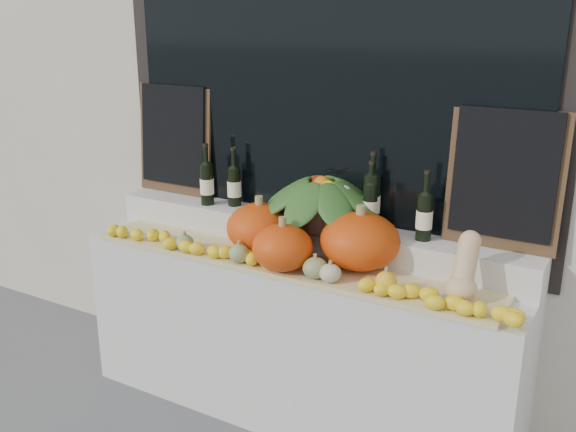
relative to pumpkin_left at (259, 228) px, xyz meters
The scene contains 17 objects.
display_sill 0.62m from the pumpkin_left, 20.01° to the left, with size 2.30×0.55×0.88m, color silver.
rear_tier 0.28m from the pumpkin_left, 51.03° to the left, with size 2.30×0.25×0.16m, color silver.
straw_bedding 0.23m from the pumpkin_left, 19.94° to the right, with size 2.10×0.32×0.03m, color tan.
pumpkin_left is the anchor object (origin of this frame).
pumpkin_right 0.52m from the pumpkin_left, ahead, with size 0.37×0.37×0.26m, color #DD470B.
pumpkin_center 0.27m from the pumpkin_left, 34.02° to the right, with size 0.28×0.28×0.22m, color #DD470B.
butternut_squash 1.04m from the pumpkin_left, ahead, with size 0.13×0.20×0.28m.
decorative_gourds 0.32m from the pumpkin_left, 33.67° to the right, with size 1.16×0.13×0.14m.
lemon_heap 0.26m from the pumpkin_left, 45.07° to the right, with size 2.20×0.16×0.06m, color yellow, non-canonical shape.
produce_bowl 0.34m from the pumpkin_left, 38.89° to the left, with size 0.66×0.66×0.25m.
wine_bottle_far_left 0.49m from the pumpkin_left, 159.09° to the left, with size 0.08×0.08×0.34m.
wine_bottle_near_left 0.40m from the pumpkin_left, 143.19° to the left, with size 0.08×0.08×0.32m.
wine_bottle_tall 0.57m from the pumpkin_left, 26.21° to the left, with size 0.08×0.08×0.38m.
wine_bottle_near_right 0.56m from the pumpkin_left, 24.24° to the left, with size 0.08×0.08×0.34m.
wine_bottle_far_right 0.81m from the pumpkin_left, 15.04° to the left, with size 0.08×0.08×0.33m.
chalkboard_left 0.87m from the pumpkin_left, 159.78° to the left, with size 0.50×0.08×0.62m.
chalkboard_right 1.18m from the pumpkin_left, 14.16° to the left, with size 0.50×0.08×0.62m.
Camera 1 is at (1.46, -1.07, 2.05)m, focal length 40.00 mm.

